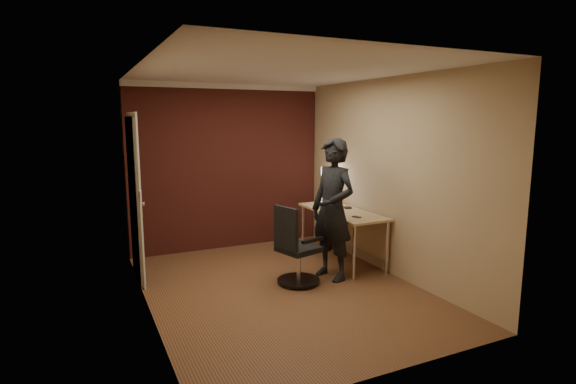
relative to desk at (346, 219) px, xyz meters
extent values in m
plane|color=brown|center=(-1.25, -0.56, -0.60)|extent=(4.00, 4.00, 0.00)
plane|color=white|center=(-1.25, -0.56, 1.90)|extent=(4.00, 4.00, 0.00)
plane|color=tan|center=(-1.25, 1.44, 0.65)|extent=(3.00, 0.00, 3.00)
plane|color=tan|center=(-1.25, -2.56, 0.65)|extent=(3.00, 0.00, 3.00)
plane|color=tan|center=(-2.75, -0.56, 0.65)|extent=(0.00, 4.00, 4.00)
plane|color=tan|center=(0.25, -0.56, 0.65)|extent=(0.00, 4.00, 4.00)
cube|color=maroon|center=(-1.25, 1.41, 0.65)|extent=(2.98, 0.06, 2.50)
cube|color=silver|center=(-1.25, 1.40, 1.86)|extent=(3.00, 0.08, 0.08)
cube|color=silver|center=(-1.25, -2.52, 1.86)|extent=(3.00, 0.08, 0.08)
cube|color=silver|center=(-2.71, -0.56, 1.86)|extent=(0.08, 4.00, 0.08)
cube|color=silver|center=(0.21, -0.56, 1.86)|extent=(0.08, 4.00, 0.08)
cube|color=silver|center=(-2.73, 0.54, 0.40)|extent=(0.05, 0.82, 2.02)
cube|color=silver|center=(-2.71, 0.54, 0.40)|extent=(0.02, 0.92, 2.12)
cylinder|color=silver|center=(-2.68, 0.21, 0.40)|extent=(0.05, 0.05, 0.05)
cube|color=silver|center=(-2.74, -0.11, 0.55)|extent=(0.02, 0.08, 0.12)
cube|color=#D9B27D|center=(-0.07, 0.00, 0.11)|extent=(0.60, 1.50, 0.03)
cube|color=#D9B27D|center=(0.21, 0.00, -0.17)|extent=(0.02, 1.38, 0.54)
cylinder|color=silver|center=(-0.32, -0.69, -0.25)|extent=(0.04, 0.04, 0.70)
cylinder|color=silver|center=(-0.32, 0.69, -0.25)|extent=(0.04, 0.04, 0.70)
cylinder|color=silver|center=(0.18, -0.69, -0.25)|extent=(0.04, 0.04, 0.70)
cylinder|color=silver|center=(0.18, 0.69, -0.25)|extent=(0.04, 0.04, 0.70)
cube|color=silver|center=(0.10, 0.59, 0.14)|extent=(0.11, 0.11, 0.01)
cylinder|color=silver|center=(0.10, 0.59, 0.29)|extent=(0.01, 0.01, 0.30)
cube|color=white|center=(0.10, 0.59, 0.55)|extent=(0.22, 0.22, 0.22)
cube|color=silver|center=(-0.10, 0.21, 0.14)|extent=(0.35, 0.26, 0.01)
cube|color=silver|center=(-0.11, 0.33, 0.25)|extent=(0.33, 0.09, 0.22)
cube|color=#B2CCF2|center=(-0.11, 0.32, 0.25)|extent=(0.30, 0.08, 0.19)
cube|color=gray|center=(-0.10, 0.20, 0.14)|extent=(0.29, 0.16, 0.00)
cube|color=black|center=(-0.17, -0.09, 0.14)|extent=(0.08, 0.11, 0.03)
cube|color=black|center=(-0.13, -0.44, 0.13)|extent=(0.09, 0.13, 0.01)
cube|color=black|center=(0.09, 0.11, 0.14)|extent=(0.11, 0.12, 0.02)
cylinder|color=black|center=(-0.99, -0.50, -0.57)|extent=(0.52, 0.52, 0.03)
cylinder|color=silver|center=(-0.99, -0.50, -0.37)|extent=(0.06, 0.06, 0.39)
cube|color=black|center=(-0.99, -0.50, -0.17)|extent=(0.52, 0.52, 0.06)
cube|color=black|center=(-1.19, -0.56, 0.12)|extent=(0.15, 0.39, 0.51)
cube|color=black|center=(-1.06, -0.27, -0.01)|extent=(0.31, 0.13, 0.04)
cube|color=black|center=(-0.93, -0.73, -0.01)|extent=(0.31, 0.13, 0.04)
imported|color=black|center=(-0.52, -0.50, 0.27)|extent=(0.58, 0.73, 1.75)
camera|label=1|loc=(-3.34, -5.17, 1.38)|focal=28.00mm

